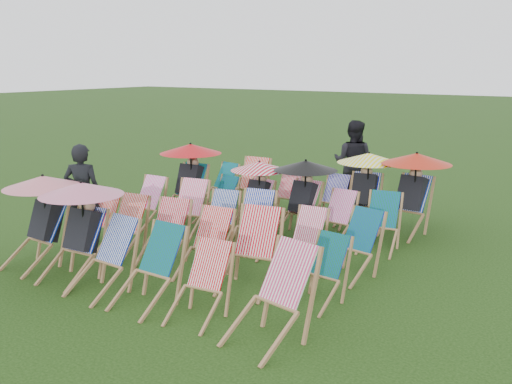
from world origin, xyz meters
The scene contains 33 objects.
ground centered at (0.00, 0.00, 0.00)m, with size 100.00×100.00×0.00m, color black.
deckchair_0 centered at (-1.94, -2.14, 0.70)m, with size 1.12×1.17×1.33m.
deckchair_1 centered at (-1.07, -2.18, 0.71)m, with size 1.13×1.19×1.34m.
deckchair_2 centered at (-0.41, -2.33, 0.47)m, with size 0.67×0.90×0.94m.
deckchair_3 centered at (0.36, -2.30, 0.48)m, with size 0.65×0.89×0.95m.
deckchair_4 centered at (1.12, -2.25, 0.43)m, with size 0.64×0.84×0.85m.
deckchair_5 centered at (2.11, -2.29, 0.51)m, with size 0.84×1.05×1.02m.
deckchair_6 centered at (-1.93, -1.08, 0.41)m, with size 0.68×0.85×0.83m.
deckchair_7 centered at (-1.31, -1.14, 0.45)m, with size 0.68×0.88×0.89m.
deckchair_8 centered at (-0.52, -1.07, 0.45)m, with size 0.75×0.94×0.91m.
deckchair_9 centered at (0.31, -1.14, 0.45)m, with size 0.68×0.89×0.91m.
deckchair_10 centered at (1.09, -1.16, 0.51)m, with size 0.84×1.04×1.02m.
deckchair_11 centered at (2.07, -1.09, 0.41)m, with size 0.61×0.80×0.82m.
deckchair_12 centered at (-2.07, 0.07, 0.45)m, with size 0.60×0.84×0.91m.
deckchair_13 centered at (-1.11, 0.11, 0.47)m, with size 0.76×0.96×0.94m.
deckchair_14 centered at (-0.39, 0.08, 0.42)m, with size 0.71×0.88×0.85m.
deckchair_15 centered at (0.27, 0.07, 0.47)m, with size 0.76×0.95×0.93m.
deckchair_16 centered at (1.25, -0.01, 0.41)m, with size 0.58×0.78×0.81m.
deckchair_17 centered at (2.03, -0.03, 0.45)m, with size 0.74×0.92×0.90m.
deckchair_18 centered at (-1.98, 1.19, 0.74)m, with size 1.18×1.25×1.40m.
deckchair_19 centered at (-1.21, 1.13, 0.42)m, with size 0.70×0.87×0.85m.
deckchair_20 centered at (-0.42, 1.21, 0.64)m, with size 1.02×1.06×1.21m.
deckchair_21 centered at (0.45, 1.31, 0.68)m, with size 1.09×1.15×1.29m.
deckchair_22 centered at (1.15, 1.19, 0.42)m, with size 0.64×0.83×0.85m.
deckchair_23 centered at (1.92, 1.27, 0.44)m, with size 0.70×0.89×0.89m.
deckchair_24 centered at (-2.03, 2.27, 0.42)m, with size 0.68×0.86×0.85m.
deckchair_25 centered at (-1.30, 2.28, 0.51)m, with size 0.72×0.97×1.02m.
deckchair_26 centered at (-0.44, 2.28, 0.41)m, with size 0.56×0.77×0.83m.
deckchair_27 centered at (0.51, 2.40, 0.42)m, with size 0.57×0.79×0.84m.
deckchair_28 centered at (1.16, 2.40, 0.71)m, with size 1.13×1.22×1.34m.
deckchair_29 centered at (1.99, 2.41, 0.74)m, with size 1.19×1.26×1.41m.
person_left centered at (-2.30, -1.02, 0.82)m, with size 0.60×0.39×1.65m, color black.
person_rear centered at (0.24, 3.98, 0.88)m, with size 0.85×0.67×1.76m, color black.
Camera 1 is at (5.06, -7.03, 2.89)m, focal length 40.00 mm.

